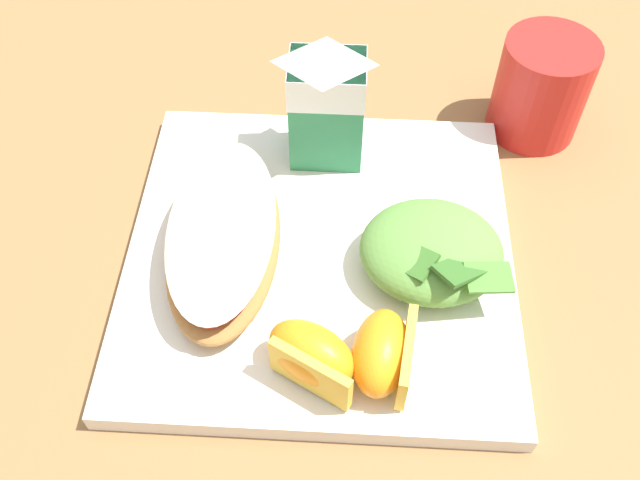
{
  "coord_description": "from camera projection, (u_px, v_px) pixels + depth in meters",
  "views": [
    {
      "loc": [
        0.02,
        -0.31,
        0.43
      ],
      "look_at": [
        0.0,
        0.0,
        0.03
      ],
      "focal_mm": 39.58,
      "sensor_mm": 36.0,
      "label": 1
    }
  ],
  "objects": [
    {
      "name": "ground",
      "position": [
        320.0,
        261.0,
        0.53
      ],
      "size": [
        3.0,
        3.0,
        0.0
      ],
      "primitive_type": "plane",
      "color": "olive"
    },
    {
      "name": "drinking_red_cup",
      "position": [
        541.0,
        88.0,
        0.58
      ],
      "size": [
        0.08,
        0.08,
        0.09
      ],
      "primitive_type": "cylinder",
      "color": "red",
      "rests_on": "ground"
    },
    {
      "name": "orange_wedge_front",
      "position": [
        315.0,
        356.0,
        0.44
      ],
      "size": [
        0.07,
        0.06,
        0.04
      ],
      "color": "orange",
      "rests_on": "white_plate"
    },
    {
      "name": "orange_wedge_middle",
      "position": [
        384.0,
        353.0,
        0.44
      ],
      "size": [
        0.04,
        0.06,
        0.04
      ],
      "color": "orange",
      "rests_on": "white_plate"
    },
    {
      "name": "green_salad_pile",
      "position": [
        432.0,
        251.0,
        0.49
      ],
      "size": [
        0.1,
        0.09,
        0.04
      ],
      "color": "#5B8E3D",
      "rests_on": "white_plate"
    },
    {
      "name": "milk_carton",
      "position": [
        324.0,
        96.0,
        0.53
      ],
      "size": [
        0.06,
        0.05,
        0.11
      ],
      "color": "#2D8451",
      "rests_on": "white_plate"
    },
    {
      "name": "cheesy_pizza_bread",
      "position": [
        223.0,
        237.0,
        0.5
      ],
      "size": [
        0.08,
        0.17,
        0.04
      ],
      "color": "#A87038",
      "rests_on": "white_plate"
    },
    {
      "name": "white_plate",
      "position": [
        320.0,
        255.0,
        0.52
      ],
      "size": [
        0.28,
        0.28,
        0.02
      ],
      "primitive_type": "cube",
      "color": "white",
      "rests_on": "ground"
    }
  ]
}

